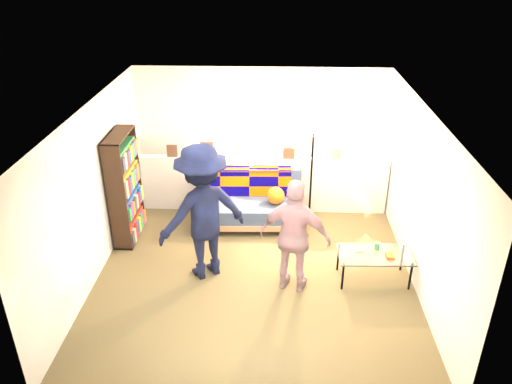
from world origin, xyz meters
TOP-DOWN VIEW (x-y plane):
  - ground at (0.00, 0.00)m, footprint 5.00×5.00m
  - room_shell at (0.00, 0.47)m, footprint 4.60×5.05m
  - half_wall_ledge at (0.00, 1.80)m, footprint 4.45×0.15m
  - ledge_decor at (-0.23, 1.78)m, footprint 2.97×0.02m
  - futon_sofa at (-0.14, 1.31)m, footprint 1.89×0.96m
  - bookshelf at (-2.08, 0.80)m, footprint 0.29×0.88m
  - coffee_table at (1.69, -0.21)m, footprint 1.05×0.60m
  - floor_lamp at (0.88, 1.49)m, footprint 0.38×0.30m
  - person_left at (-0.71, -0.14)m, footprint 1.48×1.30m
  - person_right at (0.55, -0.45)m, footprint 1.03×0.64m

SIDE VIEW (x-z plane):
  - ground at x=0.00m, z-range 0.00..0.00m
  - futon_sofa at x=-0.14m, z-range -0.03..0.77m
  - coffee_table at x=1.69m, z-range 0.14..0.67m
  - half_wall_ledge at x=0.00m, z-range 0.00..1.00m
  - person_right at x=0.55m, z-range 0.00..1.64m
  - bookshelf at x=-2.08m, z-range -0.06..1.70m
  - person_left at x=-0.71m, z-range 0.00..1.98m
  - floor_lamp at x=0.88m, z-range 0.35..2.01m
  - ledge_decor at x=-0.23m, z-range 0.95..1.40m
  - room_shell at x=0.00m, z-range 0.45..2.90m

